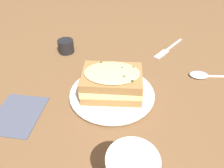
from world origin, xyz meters
name	(u,v)px	position (x,y,z in m)	size (l,w,h in m)	color
ground_plane	(108,90)	(0.00, 0.00, 0.00)	(2.40, 2.40, 0.00)	brown
dinner_plate	(112,94)	(0.02, 0.01, 0.01)	(0.23, 0.23, 0.01)	silver
sandwich	(112,82)	(0.02, 0.01, 0.04)	(0.14, 0.17, 0.07)	#A37542
fork	(166,50)	(-0.26, 0.15, 0.00)	(0.16, 0.10, 0.00)	silver
spoon	(202,75)	(-0.13, 0.26, 0.00)	(0.05, 0.16, 0.01)	silver
napkin	(17,114)	(0.14, -0.19, 0.00)	(0.13, 0.11, 0.00)	#4C5166
condiment_pot	(66,46)	(-0.17, -0.19, 0.02)	(0.05, 0.05, 0.04)	black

